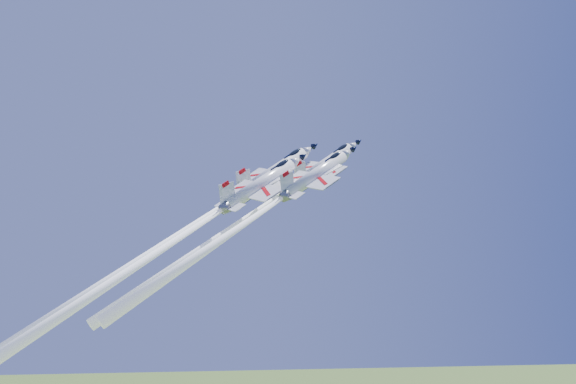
{
  "coord_description": "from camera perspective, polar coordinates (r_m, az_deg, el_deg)",
  "views": [
    {
      "loc": [
        -9.49,
        -102.28,
        81.18
      ],
      "look_at": [
        0.0,
        0.0,
        88.63
      ],
      "focal_mm": 40.0,
      "sensor_mm": 36.0,
      "label": 1
    }
  ],
  "objects": [
    {
      "name": "jet_lead",
      "position": [
        98.76,
        -3.35,
        -2.09
      ],
      "size": [
        34.98,
        23.14,
        35.6
      ],
      "rotation": [
        0.57,
        0.19,
        -0.99
      ],
      "color": "white"
    },
    {
      "name": "jet_slot",
      "position": [
        90.42,
        -11.59,
        -5.31
      ],
      "size": [
        39.7,
        26.31,
        40.6
      ],
      "rotation": [
        0.57,
        0.19,
        -0.99
      ],
      "color": "white"
    },
    {
      "name": "jet_left",
      "position": [
        98.96,
        -9.3,
        -3.51
      ],
      "size": [
        40.05,
        26.5,
        40.76
      ],
      "rotation": [
        0.57,
        0.19,
        -0.99
      ],
      "color": "white"
    },
    {
      "name": "jet_right",
      "position": [
        90.27,
        -3.3,
        -2.43
      ],
      "size": [
        30.99,
        20.28,
        30.7
      ],
      "rotation": [
        0.57,
        0.19,
        -0.99
      ],
      "color": "white"
    }
  ]
}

